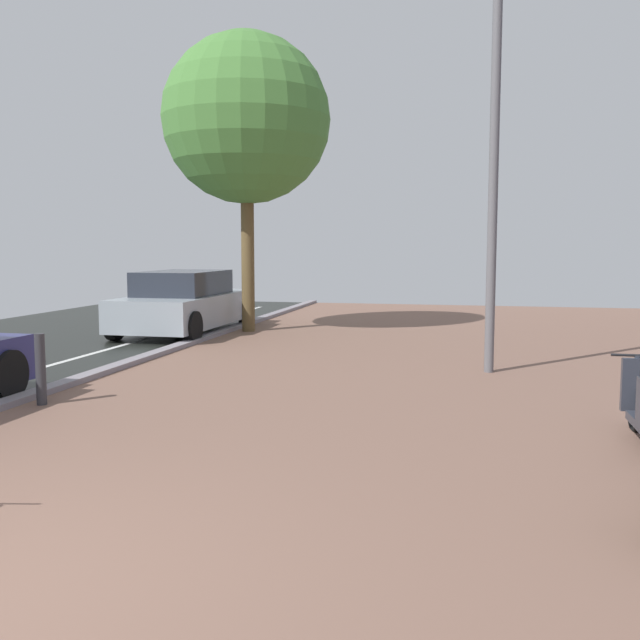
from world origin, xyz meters
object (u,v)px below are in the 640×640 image
Objects in this scene: bollard_far at (41,369)px; lamp_post at (494,153)px; parked_car_far at (185,303)px; street_tree at (246,120)px.

lamp_post is at bearing 33.38° from bollard_far.
street_tree is at bearing 18.84° from parked_car_far.
parked_car_far is 4.18m from street_tree.
lamp_post reaches higher than parked_car_far.
street_tree is (1.30, 0.44, 3.95)m from parked_car_far.
bollard_far is (-5.23, -3.44, -2.80)m from lamp_post.
parked_car_far is 0.67× the size of street_tree.
bollard_far is (1.22, -7.08, -0.21)m from parked_car_far.
street_tree reaches higher than parked_car_far.
street_tree reaches higher than lamp_post.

